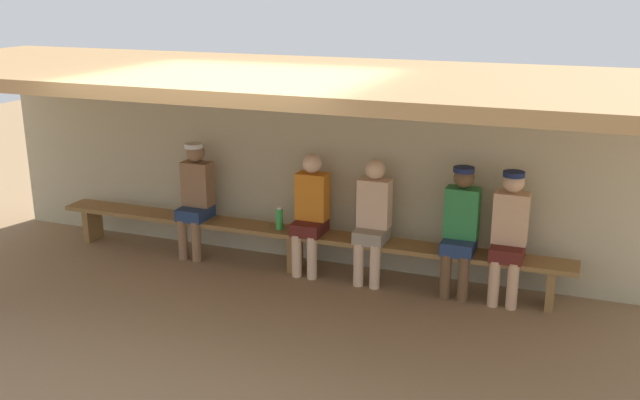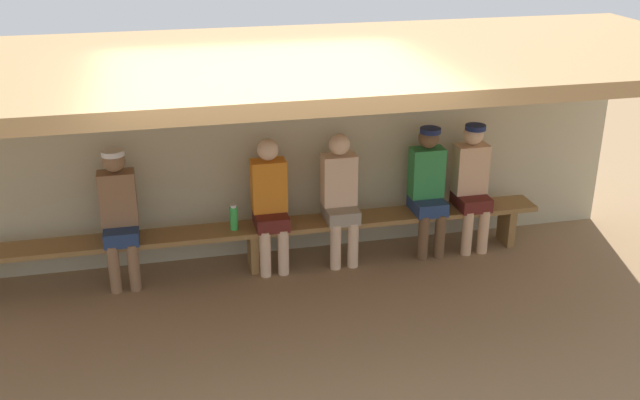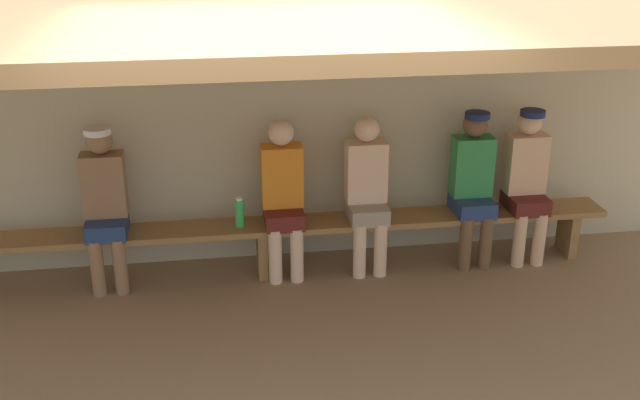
# 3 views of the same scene
# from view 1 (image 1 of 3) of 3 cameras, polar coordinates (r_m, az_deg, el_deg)

# --- Properties ---
(ground_plane) EXTENTS (24.00, 24.00, 0.00)m
(ground_plane) POSITION_cam_1_polar(r_m,az_deg,el_deg) (6.89, -7.09, -10.00)
(ground_plane) COLOR #8C6D4C
(back_wall) EXTENTS (8.00, 0.20, 2.20)m
(back_wall) POSITION_cam_1_polar(r_m,az_deg,el_deg) (8.21, -0.83, 2.75)
(back_wall) COLOR #B7AD8C
(back_wall) RESTS_ON ground
(dugout_roof) EXTENTS (8.00, 2.80, 0.12)m
(dugout_roof) POSITION_cam_1_polar(r_m,az_deg,el_deg) (6.83, -4.99, 9.75)
(dugout_roof) COLOR #9E7547
(dugout_roof) RESTS_ON back_wall
(bench) EXTENTS (6.00, 0.36, 0.46)m
(bench) POSITION_cam_1_polar(r_m,az_deg,el_deg) (8.02, -2.01, -2.92)
(bench) COLOR olive
(bench) RESTS_ON ground
(player_rightmost) EXTENTS (0.34, 0.42, 1.34)m
(player_rightmost) POSITION_cam_1_polar(r_m,az_deg,el_deg) (7.36, 14.76, -2.35)
(player_rightmost) COLOR #591E19
(player_rightmost) RESTS_ON ground
(player_in_red) EXTENTS (0.34, 0.42, 1.34)m
(player_in_red) POSITION_cam_1_polar(r_m,az_deg,el_deg) (7.42, 11.06, -1.95)
(player_in_red) COLOR navy
(player_in_red) RESTS_ON ground
(player_shirtless_tan) EXTENTS (0.34, 0.42, 1.34)m
(player_shirtless_tan) POSITION_cam_1_polar(r_m,az_deg,el_deg) (7.62, 4.20, -1.30)
(player_shirtless_tan) COLOR gray
(player_shirtless_tan) RESTS_ON ground
(player_near_post) EXTENTS (0.34, 0.42, 1.34)m
(player_near_post) POSITION_cam_1_polar(r_m,az_deg,el_deg) (7.84, -0.77, -0.73)
(player_near_post) COLOR #591E19
(player_near_post) RESTS_ON ground
(player_in_white) EXTENTS (0.34, 0.42, 1.34)m
(player_in_white) POSITION_cam_1_polar(r_m,az_deg,el_deg) (8.46, -9.84, 0.44)
(player_in_white) COLOR navy
(player_in_white) RESTS_ON ground
(water_bottle_clear) EXTENTS (0.08, 0.08, 0.26)m
(water_bottle_clear) POSITION_cam_1_polar(r_m,az_deg,el_deg) (8.01, -3.24, -1.49)
(water_bottle_clear) COLOR green
(water_bottle_clear) RESTS_ON bench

